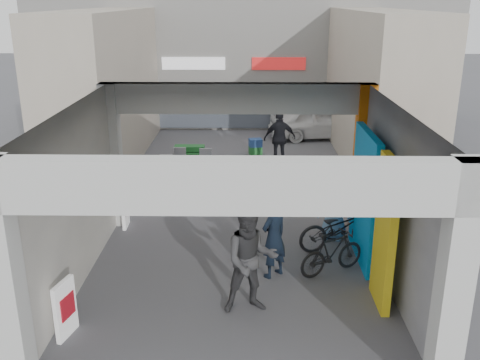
{
  "coord_description": "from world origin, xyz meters",
  "views": [
    {
      "loc": [
        0.25,
        -10.3,
        5.36
      ],
      "look_at": [
        0.08,
        1.0,
        1.5
      ],
      "focal_mm": 40.0,
      "sensor_mm": 36.0,
      "label": 1
    }
  ],
  "objects_px": {
    "border_collie": "(246,250)",
    "man_elderly": "(335,207)",
    "cafe_set": "(184,171)",
    "bicycle_rear": "(332,253)",
    "man_crates": "(280,138)",
    "bicycle_front": "(339,228)",
    "man_with_dog": "(274,237)",
    "man_back_turned": "(251,260)",
    "produce_stand": "(189,161)",
    "white_van": "(319,122)"
  },
  "relations": [
    {
      "from": "border_collie",
      "to": "man_elderly",
      "type": "relative_size",
      "value": 0.45
    },
    {
      "from": "cafe_set",
      "to": "bicycle_rear",
      "type": "distance_m",
      "value": 6.86
    },
    {
      "from": "man_crates",
      "to": "bicycle_front",
      "type": "xyz_separation_m",
      "value": [
        0.99,
        -6.39,
        -0.41
      ]
    },
    {
      "from": "cafe_set",
      "to": "bicycle_front",
      "type": "xyz_separation_m",
      "value": [
        4.0,
        -4.67,
        0.18
      ]
    },
    {
      "from": "man_with_dog",
      "to": "man_back_turned",
      "type": "relative_size",
      "value": 0.86
    },
    {
      "from": "man_with_dog",
      "to": "cafe_set",
      "type": "bearing_deg",
      "value": -110.86
    },
    {
      "from": "man_with_dog",
      "to": "man_crates",
      "type": "height_order",
      "value": "man_crates"
    },
    {
      "from": "bicycle_front",
      "to": "man_back_turned",
      "type": "bearing_deg",
      "value": 123.46
    },
    {
      "from": "produce_stand",
      "to": "bicycle_rear",
      "type": "height_order",
      "value": "bicycle_rear"
    },
    {
      "from": "bicycle_front",
      "to": "border_collie",
      "type": "bearing_deg",
      "value": 89.77
    },
    {
      "from": "border_collie",
      "to": "white_van",
      "type": "xyz_separation_m",
      "value": [
        2.88,
        10.73,
        0.39
      ]
    },
    {
      "from": "white_van",
      "to": "bicycle_front",
      "type": "bearing_deg",
      "value": 167.94
    },
    {
      "from": "man_elderly",
      "to": "bicycle_front",
      "type": "relative_size",
      "value": 0.8
    },
    {
      "from": "bicycle_rear",
      "to": "white_van",
      "type": "relative_size",
      "value": 0.38
    },
    {
      "from": "white_van",
      "to": "man_back_turned",
      "type": "bearing_deg",
      "value": 159.99
    },
    {
      "from": "white_van",
      "to": "produce_stand",
      "type": "bearing_deg",
      "value": 124.33
    },
    {
      "from": "man_crates",
      "to": "white_van",
      "type": "bearing_deg",
      "value": -126.5
    },
    {
      "from": "produce_stand",
      "to": "bicycle_rear",
      "type": "distance_m",
      "value": 7.81
    },
    {
      "from": "cafe_set",
      "to": "man_back_turned",
      "type": "bearing_deg",
      "value": -74.36
    },
    {
      "from": "border_collie",
      "to": "man_elderly",
      "type": "height_order",
      "value": "man_elderly"
    },
    {
      "from": "man_back_turned",
      "to": "man_crates",
      "type": "distance_m",
      "value": 8.96
    },
    {
      "from": "man_elderly",
      "to": "white_van",
      "type": "bearing_deg",
      "value": 105.34
    },
    {
      "from": "man_with_dog",
      "to": "bicycle_rear",
      "type": "height_order",
      "value": "man_with_dog"
    },
    {
      "from": "man_with_dog",
      "to": "border_collie",
      "type": "bearing_deg",
      "value": -89.1
    },
    {
      "from": "bicycle_rear",
      "to": "produce_stand",
      "type": "bearing_deg",
      "value": -0.58
    },
    {
      "from": "cafe_set",
      "to": "produce_stand",
      "type": "distance_m",
      "value": 1.12
    },
    {
      "from": "border_collie",
      "to": "man_back_turned",
      "type": "height_order",
      "value": "man_back_turned"
    },
    {
      "from": "bicycle_rear",
      "to": "bicycle_front",
      "type": "bearing_deg",
      "value": -44.49
    },
    {
      "from": "bicycle_front",
      "to": "white_van",
      "type": "height_order",
      "value": "white_van"
    },
    {
      "from": "white_van",
      "to": "cafe_set",
      "type": "bearing_deg",
      "value": 130.81
    },
    {
      "from": "border_collie",
      "to": "man_crates",
      "type": "height_order",
      "value": "man_crates"
    },
    {
      "from": "man_with_dog",
      "to": "white_van",
      "type": "distance_m",
      "value": 11.55
    },
    {
      "from": "produce_stand",
      "to": "man_with_dog",
      "type": "height_order",
      "value": "man_with_dog"
    },
    {
      "from": "produce_stand",
      "to": "bicycle_front",
      "type": "relative_size",
      "value": 0.61
    },
    {
      "from": "cafe_set",
      "to": "man_crates",
      "type": "relative_size",
      "value": 0.83
    },
    {
      "from": "man_back_turned",
      "to": "man_crates",
      "type": "bearing_deg",
      "value": 73.73
    },
    {
      "from": "cafe_set",
      "to": "man_back_turned",
      "type": "relative_size",
      "value": 0.76
    },
    {
      "from": "cafe_set",
      "to": "produce_stand",
      "type": "xyz_separation_m",
      "value": [
        0.03,
        1.12,
        -0.02
      ]
    },
    {
      "from": "man_crates",
      "to": "border_collie",
      "type": "bearing_deg",
      "value": 70.56
    },
    {
      "from": "cafe_set",
      "to": "produce_stand",
      "type": "height_order",
      "value": "cafe_set"
    },
    {
      "from": "man_crates",
      "to": "white_van",
      "type": "relative_size",
      "value": 0.47
    },
    {
      "from": "cafe_set",
      "to": "white_van",
      "type": "height_order",
      "value": "white_van"
    },
    {
      "from": "man_with_dog",
      "to": "bicycle_rear",
      "type": "distance_m",
      "value": 1.27
    },
    {
      "from": "cafe_set",
      "to": "white_van",
      "type": "relative_size",
      "value": 0.39
    },
    {
      "from": "man_with_dog",
      "to": "bicycle_front",
      "type": "distance_m",
      "value": 2.0
    },
    {
      "from": "produce_stand",
      "to": "man_back_turned",
      "type": "height_order",
      "value": "man_back_turned"
    },
    {
      "from": "man_back_turned",
      "to": "man_elderly",
      "type": "height_order",
      "value": "man_back_turned"
    },
    {
      "from": "border_collie",
      "to": "man_back_turned",
      "type": "bearing_deg",
      "value": -84.19
    },
    {
      "from": "man_back_turned",
      "to": "bicycle_rear",
      "type": "height_order",
      "value": "man_back_turned"
    },
    {
      "from": "man_back_turned",
      "to": "bicycle_front",
      "type": "relative_size",
      "value": 1.03
    }
  ]
}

